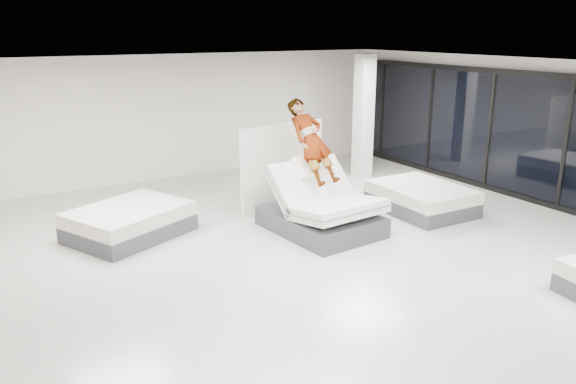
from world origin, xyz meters
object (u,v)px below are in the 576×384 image
object	(u,v)px
person	(312,159)
column	(363,117)
hero_bed	(322,211)
remote	(332,172)
flat_bed_right_far	(421,198)
flat_bed_left_far	(129,222)
divider_panel	(282,167)

from	to	relation	value
person	column	world-z (taller)	column
hero_bed	remote	xyz separation A→B (m)	(0.22, 0.01, 0.74)
remote	flat_bed_right_far	size ratio (longest dim) A/B	0.07
flat_bed_right_far	person	bearing A→B (deg)	171.56
person	hero_bed	bearing A→B (deg)	-90.00
person	flat_bed_left_far	world-z (taller)	person
hero_bed	remote	distance (m)	0.77
remote	flat_bed_left_far	xyz separation A→B (m)	(-3.51, 1.64, -0.88)
flat_bed_right_far	column	bearing A→B (deg)	76.34
remote	column	xyz separation A→B (m)	(3.08, 2.98, 0.44)
remote	divider_panel	world-z (taller)	divider_panel
remote	flat_bed_left_far	bearing A→B (deg)	149.88
remote	divider_panel	distance (m)	1.62
person	divider_panel	distance (m)	1.35
flat_bed_right_far	column	distance (m)	3.39
flat_bed_left_far	remote	bearing A→B (deg)	-25.03
column	flat_bed_left_far	bearing A→B (deg)	-168.50
column	hero_bed	bearing A→B (deg)	-137.83
hero_bed	column	xyz separation A→B (m)	(3.30, 2.99, 1.18)
divider_panel	column	world-z (taller)	column
flat_bed_left_far	column	world-z (taller)	column
person	flat_bed_right_far	world-z (taller)	person
divider_panel	flat_bed_left_far	size ratio (longest dim) A/B	0.82
person	flat_bed_right_far	distance (m)	2.85
hero_bed	divider_panel	bearing A→B (deg)	88.33
hero_bed	column	bearing A→B (deg)	42.17
hero_bed	person	bearing A→B (deg)	95.09
flat_bed_right_far	column	size ratio (longest dim) A/B	0.65
hero_bed	remote	bearing A→B (deg)	2.51
hero_bed	column	world-z (taller)	column
flat_bed_left_far	divider_panel	bearing A→B (deg)	-0.79
person	flat_bed_left_far	distance (m)	3.69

